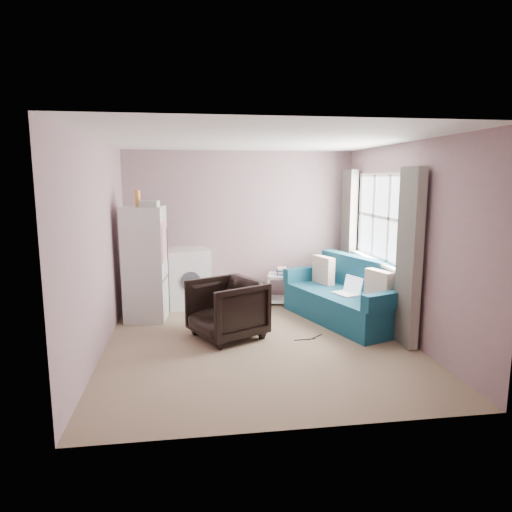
{
  "coord_description": "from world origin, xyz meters",
  "views": [
    {
      "loc": [
        -0.83,
        -5.49,
        2.05
      ],
      "look_at": [
        0.05,
        0.6,
        1.0
      ],
      "focal_mm": 32.0,
      "sensor_mm": 36.0,
      "label": 1
    }
  ],
  "objects_px": {
    "side_table": "(281,286)",
    "washing_machine": "(187,276)",
    "armchair": "(227,306)",
    "fridge": "(145,263)",
    "sofa": "(349,298)"
  },
  "relations": [
    {
      "from": "side_table",
      "to": "washing_machine",
      "type": "bearing_deg",
      "value": 177.77
    },
    {
      "from": "armchair",
      "to": "washing_machine",
      "type": "distance_m",
      "value": 1.68
    },
    {
      "from": "fridge",
      "to": "washing_machine",
      "type": "xyz_separation_m",
      "value": [
        0.59,
        0.64,
        -0.35
      ]
    },
    {
      "from": "washing_machine",
      "to": "side_table",
      "type": "bearing_deg",
      "value": -11.51
    },
    {
      "from": "washing_machine",
      "to": "side_table",
      "type": "xyz_separation_m",
      "value": [
        1.54,
        -0.06,
        -0.21
      ]
    },
    {
      "from": "side_table",
      "to": "armchair",
      "type": "bearing_deg",
      "value": -123.86
    },
    {
      "from": "sofa",
      "to": "armchair",
      "type": "bearing_deg",
      "value": 175.41
    },
    {
      "from": "washing_machine",
      "to": "fridge",
      "type": "bearing_deg",
      "value": -142.02
    },
    {
      "from": "washing_machine",
      "to": "side_table",
      "type": "distance_m",
      "value": 1.56
    },
    {
      "from": "sofa",
      "to": "side_table",
      "type": "bearing_deg",
      "value": 107.11
    },
    {
      "from": "fridge",
      "to": "sofa",
      "type": "relative_size",
      "value": 0.86
    },
    {
      "from": "side_table",
      "to": "sofa",
      "type": "relative_size",
      "value": 0.27
    },
    {
      "from": "fridge",
      "to": "washing_machine",
      "type": "height_order",
      "value": "fridge"
    },
    {
      "from": "armchair",
      "to": "sofa",
      "type": "distance_m",
      "value": 1.88
    },
    {
      "from": "washing_machine",
      "to": "armchair",
      "type": "bearing_deg",
      "value": -81.58
    }
  ]
}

